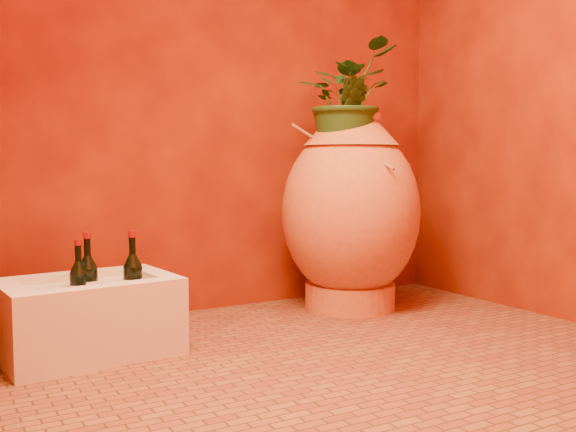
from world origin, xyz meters
TOP-DOWN VIEW (x-y plane):
  - floor at (0.00, 0.00)m, footprint 2.50×2.50m
  - wall_back at (0.00, 1.00)m, footprint 2.50×0.02m
  - wall_right at (1.25, 0.00)m, footprint 0.02×2.00m
  - amphora at (0.50, 0.65)m, footprint 0.88×0.88m
  - stone_basin at (-0.85, 0.50)m, footprint 0.68×0.50m
  - wine_bottle_a at (-0.69, 0.44)m, footprint 0.08×0.08m
  - wine_bottle_b at (-0.85, 0.49)m, footprint 0.08×0.08m
  - wine_bottle_c at (-0.89, 0.48)m, footprint 0.07×0.07m
  - wall_tap at (0.38, 0.91)m, footprint 0.08×0.17m
  - plant_main at (0.47, 0.66)m, footprint 0.66×0.62m
  - plant_side at (0.44, 0.60)m, footprint 0.27×0.25m

SIDE VIEW (x-z plane):
  - floor at x=0.00m, z-range 0.00..0.00m
  - stone_basin at x=-0.85m, z-range -0.01..0.29m
  - wine_bottle_c at x=-0.89m, z-range 0.12..0.42m
  - wine_bottle_a at x=-0.69m, z-range 0.12..0.44m
  - wine_bottle_b at x=-0.85m, z-range 0.12..0.44m
  - amphora at x=0.50m, z-range 0.00..1.01m
  - wall_tap at x=0.38m, z-range 0.61..0.79m
  - plant_side at x=0.44m, z-range 0.79..1.18m
  - plant_main at x=0.47m, z-range 0.78..1.35m
  - wall_back at x=0.00m, z-range 0.00..2.50m
  - wall_right at x=1.25m, z-range 0.00..2.50m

